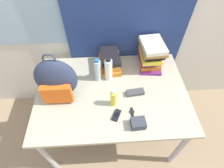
# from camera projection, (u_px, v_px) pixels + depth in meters

# --- Properties ---
(wall_back) EXTENTS (6.00, 0.06, 2.50)m
(wall_back) POSITION_uv_depth(u_px,v_px,m) (108.00, 4.00, 1.45)
(wall_back) COLOR silver
(wall_back) RESTS_ON ground_plane
(curtain_blue) EXTENTS (1.10, 0.04, 2.50)m
(curtain_blue) POSITION_uv_depth(u_px,v_px,m) (128.00, 7.00, 1.42)
(curtain_blue) COLOR navy
(curtain_blue) RESTS_ON ground_plane
(desk) EXTENTS (1.29, 0.89, 0.75)m
(desk) POSITION_uv_depth(u_px,v_px,m) (112.00, 97.00, 1.56)
(desk) COLOR #B7B299
(desk) RESTS_ON ground_plane
(backpack) EXTENTS (0.32, 0.19, 0.44)m
(backpack) POSITION_uv_depth(u_px,v_px,m) (56.00, 80.00, 1.34)
(backpack) COLOR #2D3851
(backpack) RESTS_ON desk
(book_stack_left) EXTENTS (0.21, 0.29, 0.15)m
(book_stack_left) POSITION_uv_depth(u_px,v_px,m) (110.00, 61.00, 1.63)
(book_stack_left) COLOR orange
(book_stack_left) RESTS_ON desk
(book_stack_center) EXTENTS (0.23, 0.30, 0.27)m
(book_stack_center) POSITION_uv_depth(u_px,v_px,m) (151.00, 55.00, 1.60)
(book_stack_center) COLOR #6B2370
(book_stack_center) RESTS_ON desk
(water_bottle) EXTENTS (0.06, 0.06, 0.24)m
(water_bottle) POSITION_uv_depth(u_px,v_px,m) (98.00, 70.00, 1.50)
(water_bottle) COLOR silver
(water_bottle) RESTS_ON desk
(sports_bottle) EXTENTS (0.07, 0.07, 0.24)m
(sports_bottle) POSITION_uv_depth(u_px,v_px,m) (108.00, 69.00, 1.51)
(sports_bottle) COLOR white
(sports_bottle) RESTS_ON desk
(sunscreen_bottle) EXTENTS (0.05, 0.05, 0.17)m
(sunscreen_bottle) POSITION_uv_depth(u_px,v_px,m) (114.00, 98.00, 1.36)
(sunscreen_bottle) COLOR yellow
(sunscreen_bottle) RESTS_ON desk
(cell_phone) EXTENTS (0.08, 0.11, 0.02)m
(cell_phone) POSITION_uv_depth(u_px,v_px,m) (116.00, 115.00, 1.35)
(cell_phone) COLOR black
(cell_phone) RESTS_ON desk
(sunglasses_case) EXTENTS (0.16, 0.07, 0.04)m
(sunglasses_case) POSITION_uv_depth(u_px,v_px,m) (135.00, 92.00, 1.47)
(sunglasses_case) COLOR #47474C
(sunglasses_case) RESTS_ON desk
(camera_pouch) EXTENTS (0.11, 0.09, 0.06)m
(camera_pouch) POSITION_uv_depth(u_px,v_px,m) (138.00, 123.00, 1.28)
(camera_pouch) COLOR #383D47
(camera_pouch) RESTS_ON desk
(wristwatch) EXTENTS (0.04, 0.08, 0.01)m
(wristwatch) POSITION_uv_depth(u_px,v_px,m) (132.00, 112.00, 1.37)
(wristwatch) COLOR black
(wristwatch) RESTS_ON desk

